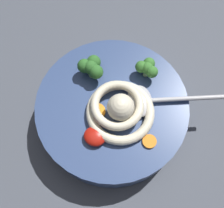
% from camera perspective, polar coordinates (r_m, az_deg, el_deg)
% --- Properties ---
extents(table_slab, '(1.27, 1.27, 0.03)m').
position_cam_1_polar(table_slab, '(0.54, -3.61, -4.14)').
color(table_slab, '#474C56').
rests_on(table_slab, ground).
extents(soup_bowl, '(0.27, 0.27, 0.07)m').
position_cam_1_polar(soup_bowl, '(0.49, -0.00, -1.49)').
color(soup_bowl, '#334775').
rests_on(soup_bowl, table_slab).
extents(noodle_pile, '(0.13, 0.13, 0.05)m').
position_cam_1_polar(noodle_pile, '(0.44, 1.65, -1.10)').
color(noodle_pile, beige).
rests_on(noodle_pile, soup_bowl).
extents(soup_spoon, '(0.17, 0.10, 0.02)m').
position_cam_1_polar(soup_spoon, '(0.46, 7.70, 0.76)').
color(soup_spoon, '#B7B7BC').
rests_on(soup_spoon, soup_bowl).
extents(chili_sauce_dollop, '(0.04, 0.03, 0.02)m').
position_cam_1_polar(chili_sauce_dollop, '(0.43, -3.75, -7.03)').
color(chili_sauce_dollop, '#B2190F').
rests_on(chili_sauce_dollop, soup_bowl).
extents(broccoli_floret_front, '(0.04, 0.04, 0.03)m').
position_cam_1_polar(broccoli_floret_front, '(0.47, 7.67, 7.80)').
color(broccoli_floret_front, '#7A9E60').
rests_on(broccoli_floret_front, soup_bowl).
extents(broccoli_floret_left, '(0.05, 0.04, 0.04)m').
position_cam_1_polar(broccoli_floret_left, '(0.47, -4.52, 8.01)').
color(broccoli_floret_left, '#7A9E60').
rests_on(broccoli_floret_left, soup_bowl).
extents(carrot_slice_extra_a, '(0.03, 0.03, 0.01)m').
position_cam_1_polar(carrot_slice_extra_a, '(0.45, -3.32, -1.68)').
color(carrot_slice_extra_a, orange).
rests_on(carrot_slice_extra_a, soup_bowl).
extents(carrot_slice_beside_noodles, '(0.02, 0.02, 0.00)m').
position_cam_1_polar(carrot_slice_beside_noodles, '(0.44, 8.13, -8.04)').
color(carrot_slice_beside_noodles, orange).
rests_on(carrot_slice_beside_noodles, soup_bowl).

